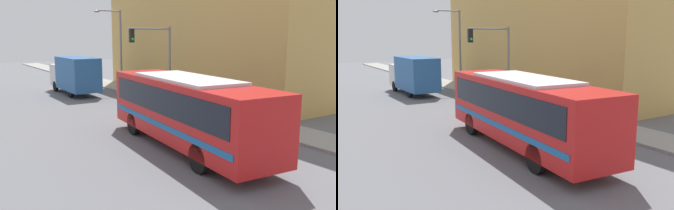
% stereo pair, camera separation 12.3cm
% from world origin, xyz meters
% --- Properties ---
extents(ground_plane, '(120.00, 120.00, 0.00)m').
position_xyz_m(ground_plane, '(0.00, 0.00, 0.00)').
color(ground_plane, slate).
extents(sidewalk, '(2.65, 70.00, 0.12)m').
position_xyz_m(sidewalk, '(5.83, 20.00, 0.06)').
color(sidewalk, gray).
rests_on(sidewalk, ground_plane).
extents(building_facade, '(6.00, 22.61, 12.20)m').
position_xyz_m(building_facade, '(10.15, 12.31, 6.10)').
color(building_facade, tan).
rests_on(building_facade, ground_plane).
extents(city_bus, '(3.39, 10.49, 3.15)m').
position_xyz_m(city_bus, '(-0.10, 0.22, 1.84)').
color(city_bus, red).
rests_on(city_bus, ground_plane).
extents(delivery_truck, '(2.23, 6.98, 3.12)m').
position_xyz_m(delivery_truck, '(1.05, 17.90, 1.69)').
color(delivery_truck, '#265999').
rests_on(delivery_truck, ground_plane).
extents(fire_hydrant, '(0.27, 0.36, 0.72)m').
position_xyz_m(fire_hydrant, '(5.10, 5.60, 0.48)').
color(fire_hydrant, '#999999').
rests_on(fire_hydrant, sidewalk).
extents(traffic_light_pole, '(3.28, 0.35, 5.35)m').
position_xyz_m(traffic_light_pole, '(4.13, 9.73, 3.79)').
color(traffic_light_pole, slate).
rests_on(traffic_light_pole, sidewalk).
extents(parking_meter, '(0.14, 0.14, 1.19)m').
position_xyz_m(parking_meter, '(5.10, 10.16, 0.94)').
color(parking_meter, slate).
rests_on(parking_meter, sidewalk).
extents(street_lamp, '(2.56, 0.28, 6.94)m').
position_xyz_m(street_lamp, '(5.01, 17.82, 4.27)').
color(street_lamp, slate).
rests_on(street_lamp, sidewalk).
extents(pedestrian_near_corner, '(0.34, 0.34, 1.73)m').
position_xyz_m(pedestrian_near_corner, '(5.74, 5.47, 1.01)').
color(pedestrian_near_corner, '#47382D').
rests_on(pedestrian_near_corner, sidewalk).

